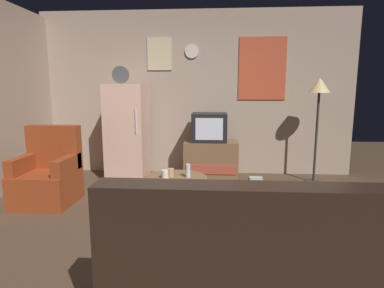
% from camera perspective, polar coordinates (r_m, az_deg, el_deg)
% --- Properties ---
extents(ground_plane, '(12.00, 12.00, 0.00)m').
position_cam_1_polar(ground_plane, '(3.32, -2.07, -15.54)').
color(ground_plane, '#4C3828').
extents(wall_with_art, '(5.20, 0.12, 2.70)m').
position_cam_1_polar(wall_with_art, '(5.44, 0.68, 9.03)').
color(wall_with_art, tan).
rests_on(wall_with_art, ground_plane).
extents(fridge, '(0.60, 0.62, 1.77)m').
position_cam_1_polar(fridge, '(5.17, -11.51, 2.15)').
color(fridge, beige).
rests_on(fridge, ground_plane).
extents(tv_stand, '(0.84, 0.53, 0.61)m').
position_cam_1_polar(tv_stand, '(5.11, 3.39, -2.86)').
color(tv_stand, brown).
rests_on(tv_stand, ground_plane).
extents(crt_tv, '(0.54, 0.51, 0.44)m').
position_cam_1_polar(crt_tv, '(5.02, 3.13, 3.02)').
color(crt_tv, black).
rests_on(crt_tv, tv_stand).
extents(standing_lamp, '(0.32, 0.32, 1.59)m').
position_cam_1_polar(standing_lamp, '(5.15, 21.76, 8.37)').
color(standing_lamp, '#332D28').
rests_on(standing_lamp, ground_plane).
extents(coffee_table, '(0.72, 0.72, 0.45)m').
position_cam_1_polar(coffee_table, '(3.63, -3.01, -9.43)').
color(coffee_table, brown).
rests_on(coffee_table, ground_plane).
extents(wine_glass, '(0.05, 0.05, 0.15)m').
position_cam_1_polar(wine_glass, '(3.55, -0.71, -4.79)').
color(wine_glass, silver).
rests_on(wine_glass, coffee_table).
extents(mug_ceramic_white, '(0.08, 0.08, 0.09)m').
position_cam_1_polar(mug_ceramic_white, '(3.54, -4.84, -5.38)').
color(mug_ceramic_white, silver).
rests_on(mug_ceramic_white, coffee_table).
extents(mug_ceramic_tan, '(0.08, 0.08, 0.09)m').
position_cam_1_polar(mug_ceramic_tan, '(3.60, -3.83, -5.09)').
color(mug_ceramic_tan, tan).
rests_on(mug_ceramic_tan, coffee_table).
extents(armchair, '(0.68, 0.68, 0.96)m').
position_cam_1_polar(armchair, '(4.44, -24.30, -5.24)').
color(armchair, maroon).
rests_on(armchair, ground_plane).
extents(couch, '(1.70, 0.80, 0.92)m').
position_cam_1_polar(couch, '(2.16, 9.68, -21.11)').
color(couch, black).
rests_on(couch, ground_plane).
extents(book_stack, '(0.21, 0.16, 0.08)m').
position_cam_1_polar(book_stack, '(5.05, 11.33, -6.31)').
color(book_stack, '#8F7B5E').
rests_on(book_stack, ground_plane).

